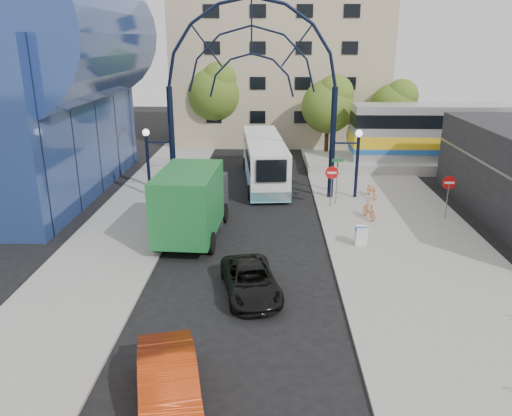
{
  "coord_description": "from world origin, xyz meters",
  "views": [
    {
      "loc": [
        1.12,
        -16.66,
        9.66
      ],
      "look_at": [
        0.48,
        6.0,
        2.0
      ],
      "focal_mm": 35.0,
      "sensor_mm": 36.0,
      "label": 1
    }
  ],
  "objects_px": {
    "tree_north_a": "(330,103)",
    "green_truck": "(193,201)",
    "do_not_enter_sign": "(449,187)",
    "black_suv": "(251,281)",
    "bike_near_a": "(372,190)",
    "street_name_sign": "(337,172)",
    "bike_near_b": "(369,210)",
    "stop_sign": "(332,176)",
    "gateway_arch": "(252,60)",
    "city_bus": "(264,159)",
    "sandwich_board": "(361,234)",
    "tree_north_c": "(396,105)",
    "tree_north_b": "(216,90)",
    "red_sedan": "(169,387)"
  },
  "relations": [
    {
      "from": "tree_north_a",
      "to": "green_truck",
      "type": "xyz_separation_m",
      "value": [
        -8.9,
        -18.46,
        -2.77
      ]
    },
    {
      "from": "do_not_enter_sign",
      "to": "black_suv",
      "type": "bearing_deg",
      "value": -140.06
    },
    {
      "from": "do_not_enter_sign",
      "to": "bike_near_a",
      "type": "height_order",
      "value": "do_not_enter_sign"
    },
    {
      "from": "tree_north_a",
      "to": "green_truck",
      "type": "height_order",
      "value": "tree_north_a"
    },
    {
      "from": "street_name_sign",
      "to": "bike_near_b",
      "type": "distance_m",
      "value": 3.42
    },
    {
      "from": "stop_sign",
      "to": "gateway_arch",
      "type": "bearing_deg",
      "value": 157.37
    },
    {
      "from": "green_truck",
      "to": "do_not_enter_sign",
      "type": "bearing_deg",
      "value": 13.72
    },
    {
      "from": "stop_sign",
      "to": "bike_near_b",
      "type": "relative_size",
      "value": 1.53
    },
    {
      "from": "street_name_sign",
      "to": "city_bus",
      "type": "bearing_deg",
      "value": 130.14
    },
    {
      "from": "green_truck",
      "to": "bike_near_a",
      "type": "xyz_separation_m",
      "value": [
        10.46,
        6.54,
        -1.24
      ]
    },
    {
      "from": "sandwich_board",
      "to": "tree_north_c",
      "type": "bearing_deg",
      "value": 73.45
    },
    {
      "from": "tree_north_b",
      "to": "black_suv",
      "type": "xyz_separation_m",
      "value": [
        4.28,
        -28.8,
        -4.66
      ]
    },
    {
      "from": "tree_north_c",
      "to": "red_sedan",
      "type": "bearing_deg",
      "value": -112.24
    },
    {
      "from": "red_sedan",
      "to": "bike_near_a",
      "type": "distance_m",
      "value": 21.6
    },
    {
      "from": "tree_north_c",
      "to": "black_suv",
      "type": "bearing_deg",
      "value": -113.62
    },
    {
      "from": "city_bus",
      "to": "bike_near_b",
      "type": "xyz_separation_m",
      "value": [
        6.0,
        -7.97,
        -1.01
      ]
    },
    {
      "from": "sandwich_board",
      "to": "city_bus",
      "type": "xyz_separation_m",
      "value": [
        -4.88,
        11.93,
        0.88
      ]
    },
    {
      "from": "gateway_arch",
      "to": "tree_north_b",
      "type": "xyz_separation_m",
      "value": [
        -3.88,
        15.93,
        -3.29
      ]
    },
    {
      "from": "stop_sign",
      "to": "red_sedan",
      "type": "xyz_separation_m",
      "value": [
        -6.36,
        -17.52,
        -1.24
      ]
    },
    {
      "from": "black_suv",
      "to": "city_bus",
      "type": "bearing_deg",
      "value": 77.07
    },
    {
      "from": "green_truck",
      "to": "tree_north_b",
      "type": "bearing_deg",
      "value": 96.09
    },
    {
      "from": "city_bus",
      "to": "bike_near_b",
      "type": "bearing_deg",
      "value": -58.17
    },
    {
      "from": "tree_north_b",
      "to": "green_truck",
      "type": "xyz_separation_m",
      "value": [
        1.1,
        -22.46,
        -3.43
      ]
    },
    {
      "from": "tree_north_b",
      "to": "red_sedan",
      "type": "xyz_separation_m",
      "value": [
        2.32,
        -35.44,
        -4.51
      ]
    },
    {
      "from": "bike_near_a",
      "to": "bike_near_b",
      "type": "bearing_deg",
      "value": -110.28
    },
    {
      "from": "gateway_arch",
      "to": "red_sedan",
      "type": "xyz_separation_m",
      "value": [
        -1.56,
        -19.52,
        -7.8
      ]
    },
    {
      "from": "green_truck",
      "to": "gateway_arch",
      "type": "bearing_deg",
      "value": 70.26
    },
    {
      "from": "street_name_sign",
      "to": "tree_north_a",
      "type": "height_order",
      "value": "tree_north_a"
    },
    {
      "from": "tree_north_b",
      "to": "tree_north_c",
      "type": "bearing_deg",
      "value": -7.12
    },
    {
      "from": "tree_north_c",
      "to": "gateway_arch",
      "type": "bearing_deg",
      "value": -131.04
    },
    {
      "from": "stop_sign",
      "to": "street_name_sign",
      "type": "distance_m",
      "value": 0.74
    },
    {
      "from": "black_suv",
      "to": "bike_near_a",
      "type": "bearing_deg",
      "value": 48.68
    },
    {
      "from": "bike_near_b",
      "to": "bike_near_a",
      "type": "bearing_deg",
      "value": 64.18
    },
    {
      "from": "tree_north_a",
      "to": "city_bus",
      "type": "distance_m",
      "value": 10.11
    },
    {
      "from": "sandwich_board",
      "to": "city_bus",
      "type": "distance_m",
      "value": 12.92
    },
    {
      "from": "tree_north_b",
      "to": "tree_north_c",
      "type": "height_order",
      "value": "tree_north_b"
    },
    {
      "from": "gateway_arch",
      "to": "bike_near_a",
      "type": "relative_size",
      "value": 7.46
    },
    {
      "from": "do_not_enter_sign",
      "to": "bike_near_a",
      "type": "xyz_separation_m",
      "value": [
        -3.32,
        4.0,
        -1.37
      ]
    },
    {
      "from": "black_suv",
      "to": "bike_near_a",
      "type": "distance_m",
      "value": 14.79
    },
    {
      "from": "tree_north_c",
      "to": "bike_near_b",
      "type": "distance_m",
      "value": 19.14
    },
    {
      "from": "city_bus",
      "to": "bike_near_a",
      "type": "bearing_deg",
      "value": -34.46
    },
    {
      "from": "tree_north_b",
      "to": "bike_near_b",
      "type": "height_order",
      "value": "tree_north_b"
    },
    {
      "from": "red_sedan",
      "to": "gateway_arch",
      "type": "bearing_deg",
      "value": 71.16
    },
    {
      "from": "sandwich_board",
      "to": "bike_near_a",
      "type": "xyz_separation_m",
      "value": [
        2.08,
        8.02,
        -0.14
      ]
    },
    {
      "from": "gateway_arch",
      "to": "sandwich_board",
      "type": "xyz_separation_m",
      "value": [
        5.6,
        -8.02,
        -7.81
      ]
    },
    {
      "from": "red_sedan",
      "to": "bike_near_a",
      "type": "height_order",
      "value": "red_sedan"
    },
    {
      "from": "gateway_arch",
      "to": "stop_sign",
      "type": "height_order",
      "value": "gateway_arch"
    },
    {
      "from": "stop_sign",
      "to": "red_sedan",
      "type": "height_order",
      "value": "stop_sign"
    },
    {
      "from": "red_sedan",
      "to": "tree_north_a",
      "type": "bearing_deg",
      "value": 62.0
    },
    {
      "from": "gateway_arch",
      "to": "red_sedan",
      "type": "height_order",
      "value": "gateway_arch"
    }
  ]
}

